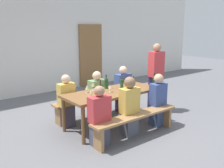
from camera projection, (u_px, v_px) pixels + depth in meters
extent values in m
plane|color=slate|center=(112.00, 125.00, 5.38)|extent=(24.00, 24.00, 0.00)
cube|color=silver|center=(39.00, 41.00, 7.72)|extent=(14.00, 0.20, 3.20)
cube|color=olive|center=(91.00, 55.00, 8.82)|extent=(0.90, 0.06, 2.10)
cube|color=brown|center=(112.00, 92.00, 5.22)|extent=(2.02, 0.84, 0.05)
cylinder|color=brown|center=(83.00, 126.00, 4.47)|extent=(0.07, 0.07, 0.70)
cylinder|color=brown|center=(155.00, 105.00, 5.60)|extent=(0.07, 0.07, 0.70)
cylinder|color=brown|center=(64.00, 115.00, 5.01)|extent=(0.07, 0.07, 0.70)
cylinder|color=brown|center=(133.00, 98.00, 6.14)|extent=(0.07, 0.07, 0.70)
cube|color=#9E7247|center=(136.00, 115.00, 4.74)|extent=(1.92, 0.30, 0.04)
cube|color=#9E7247|center=(99.00, 139.00, 4.27)|extent=(0.06, 0.24, 0.41)
cube|color=#9E7247|center=(166.00, 117.00, 5.31)|extent=(0.06, 0.24, 0.41)
cube|color=#9E7247|center=(92.00, 98.00, 5.83)|extent=(1.92, 0.30, 0.04)
cube|color=#9E7247|center=(59.00, 116.00, 5.36)|extent=(0.06, 0.24, 0.41)
cube|color=#9E7247|center=(121.00, 101.00, 6.41)|extent=(0.06, 0.24, 0.41)
cylinder|color=#143319|center=(154.00, 83.00, 5.47)|extent=(0.07, 0.07, 0.21)
cylinder|color=#143319|center=(154.00, 76.00, 5.43)|extent=(0.03, 0.03, 0.09)
cylinder|color=black|center=(154.00, 74.00, 5.42)|extent=(0.03, 0.03, 0.01)
cylinder|color=#234C2D|center=(122.00, 85.00, 5.19)|extent=(0.06, 0.06, 0.25)
cylinder|color=#234C2D|center=(122.00, 77.00, 5.15)|extent=(0.02, 0.02, 0.09)
cylinder|color=black|center=(122.00, 75.00, 5.14)|extent=(0.02, 0.02, 0.01)
cylinder|color=#332814|center=(100.00, 91.00, 4.74)|extent=(0.07, 0.07, 0.23)
cylinder|color=#332814|center=(100.00, 83.00, 4.71)|extent=(0.02, 0.02, 0.08)
cylinder|color=black|center=(100.00, 81.00, 4.70)|extent=(0.03, 0.03, 0.01)
cylinder|color=#332814|center=(133.00, 87.00, 5.13)|extent=(0.08, 0.08, 0.22)
cylinder|color=#332814|center=(133.00, 79.00, 5.09)|extent=(0.03, 0.03, 0.09)
cylinder|color=black|center=(133.00, 77.00, 5.08)|extent=(0.03, 0.03, 0.01)
cylinder|color=#194723|center=(106.00, 84.00, 5.41)|extent=(0.08, 0.08, 0.21)
cylinder|color=#194723|center=(106.00, 77.00, 5.38)|extent=(0.03, 0.03, 0.08)
cylinder|color=black|center=(106.00, 75.00, 5.37)|extent=(0.03, 0.03, 0.01)
cylinder|color=silver|center=(87.00, 92.00, 5.10)|extent=(0.06, 0.06, 0.01)
cylinder|color=silver|center=(87.00, 91.00, 5.09)|extent=(0.01, 0.01, 0.06)
cone|color=beige|center=(87.00, 87.00, 5.08)|extent=(0.07, 0.07, 0.09)
cylinder|color=silver|center=(91.00, 97.00, 4.76)|extent=(0.06, 0.06, 0.01)
cylinder|color=silver|center=(91.00, 95.00, 4.75)|extent=(0.01, 0.01, 0.07)
cone|color=beige|center=(91.00, 91.00, 4.73)|extent=(0.06, 0.06, 0.07)
cylinder|color=silver|center=(93.00, 90.00, 5.29)|extent=(0.06, 0.06, 0.01)
cylinder|color=silver|center=(93.00, 88.00, 5.28)|extent=(0.01, 0.01, 0.07)
cone|color=beige|center=(93.00, 84.00, 5.26)|extent=(0.07, 0.07, 0.10)
cylinder|color=silver|center=(127.00, 90.00, 5.26)|extent=(0.06, 0.06, 0.01)
cylinder|color=silver|center=(127.00, 88.00, 5.25)|extent=(0.01, 0.01, 0.09)
cone|color=maroon|center=(127.00, 84.00, 5.23)|extent=(0.07, 0.07, 0.09)
cylinder|color=silver|center=(110.00, 92.00, 5.14)|extent=(0.06, 0.06, 0.01)
cylinder|color=silver|center=(110.00, 90.00, 5.14)|extent=(0.01, 0.01, 0.06)
cone|color=beige|center=(110.00, 87.00, 5.12)|extent=(0.07, 0.07, 0.08)
cube|color=#494A61|center=(100.00, 133.00, 4.46)|extent=(0.28, 0.24, 0.45)
cube|color=#C6383D|center=(99.00, 109.00, 4.36)|extent=(0.38, 0.20, 0.44)
sphere|color=#A87A5B|center=(99.00, 91.00, 4.29)|extent=(0.19, 0.19, 0.19)
cube|color=#505361|center=(129.00, 124.00, 4.88)|extent=(0.28, 0.24, 0.45)
cube|color=gold|center=(130.00, 101.00, 4.77)|extent=(0.37, 0.20, 0.48)
sphere|color=#846047|center=(130.00, 82.00, 4.70)|extent=(0.21, 0.21, 0.21)
cube|color=#37486F|center=(157.00, 115.00, 5.36)|extent=(0.26, 0.24, 0.45)
cube|color=#384C8C|center=(158.00, 94.00, 5.26)|extent=(0.35, 0.20, 0.45)
sphere|color=tan|center=(159.00, 79.00, 5.19)|extent=(0.20, 0.20, 0.20)
cube|color=#50475C|center=(67.00, 116.00, 5.32)|extent=(0.25, 0.24, 0.45)
cube|color=gold|center=(66.00, 95.00, 5.21)|extent=(0.34, 0.20, 0.47)
sphere|color=beige|center=(66.00, 79.00, 5.14)|extent=(0.18, 0.18, 0.18)
cube|color=#552B36|center=(97.00, 108.00, 5.78)|extent=(0.28, 0.24, 0.45)
cube|color=#729966|center=(97.00, 90.00, 5.68)|extent=(0.38, 0.20, 0.43)
sphere|color=beige|center=(97.00, 76.00, 5.61)|extent=(0.20, 0.20, 0.20)
cube|color=#3C2A4B|center=(123.00, 102.00, 6.25)|extent=(0.29, 0.24, 0.45)
cube|color=#384C8C|center=(123.00, 84.00, 6.14)|extent=(0.39, 0.20, 0.48)
sphere|color=beige|center=(123.00, 70.00, 6.07)|extent=(0.19, 0.19, 0.19)
cube|color=navy|center=(155.00, 93.00, 6.26)|extent=(0.28, 0.24, 0.86)
cube|color=#C6383D|center=(156.00, 64.00, 6.09)|extent=(0.37, 0.20, 0.60)
sphere|color=#A87A5B|center=(157.00, 47.00, 6.00)|extent=(0.19, 0.19, 0.19)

